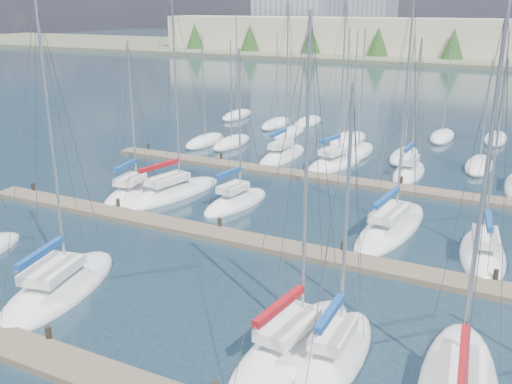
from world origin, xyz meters
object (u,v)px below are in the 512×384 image
at_px(sailboat_h, 133,193).
at_px(sailboat_n, 283,156).
at_px(sailboat_k, 391,228).
at_px(sailboat_e, 335,354).
at_px(sailboat_o, 335,163).
at_px(sailboat_d, 293,345).
at_px(sailboat_i, 173,193).
at_px(sailboat_p, 409,172).
at_px(sailboat_l, 483,254).
at_px(sailboat_c, 59,288).
at_px(sailboat_j, 236,202).

bearing_deg(sailboat_h, sailboat_n, 63.04).
xyz_separation_m(sailboat_k, sailboat_e, (1.39, -14.47, 0.00)).
height_order(sailboat_e, sailboat_n, sailboat_n).
relative_size(sailboat_o, sailboat_h, 1.24).
relative_size(sailboat_d, sailboat_i, 0.93).
bearing_deg(sailboat_p, sailboat_e, -84.03).
bearing_deg(sailboat_h, sailboat_o, 47.20).
height_order(sailboat_h, sailboat_e, sailboat_h).
distance_m(sailboat_h, sailboat_n, 15.88).
xyz_separation_m(sailboat_e, sailboat_l, (4.18, 12.83, -0.01)).
relative_size(sailboat_i, sailboat_n, 1.02).
relative_size(sailboat_c, sailboat_k, 0.95).
height_order(sailboat_h, sailboat_j, sailboat_h).
relative_size(sailboat_o, sailboat_e, 1.27).
xyz_separation_m(sailboat_h, sailboat_p, (16.91, 14.65, 0.01)).
bearing_deg(sailboat_o, sailboat_n, -170.96).
xyz_separation_m(sailboat_h, sailboat_l, (24.20, 0.22, -0.00)).
height_order(sailboat_h, sailboat_n, sailboat_n).
relative_size(sailboat_o, sailboat_j, 1.29).
bearing_deg(sailboat_n, sailboat_d, -64.27).
height_order(sailboat_h, sailboat_p, sailboat_h).
bearing_deg(sailboat_o, sailboat_i, -109.00).
distance_m(sailboat_i, sailboat_p, 19.56).
xyz_separation_m(sailboat_c, sailboat_l, (18.17, 13.58, 0.00)).
bearing_deg(sailboat_k, sailboat_o, 127.55).
relative_size(sailboat_h, sailboat_p, 1.01).
distance_m(sailboat_i, sailboat_n, 13.85).
xyz_separation_m(sailboat_d, sailboat_j, (-10.57, 14.43, 0.00)).
distance_m(sailboat_o, sailboat_i, 15.50).
bearing_deg(sailboat_l, sailboat_n, 133.42).
xyz_separation_m(sailboat_p, sailboat_j, (-9.21, -12.98, -0.00)).
height_order(sailboat_o, sailboat_k, sailboat_k).
distance_m(sailboat_d, sailboat_p, 27.45).
bearing_deg(sailboat_h, sailboat_c, -73.15).
xyz_separation_m(sailboat_d, sailboat_l, (5.93, 12.98, -0.01)).
bearing_deg(sailboat_e, sailboat_i, 140.20).
height_order(sailboat_o, sailboat_h, sailboat_o).
bearing_deg(sailboat_l, sailboat_o, 124.86).
bearing_deg(sailboat_d, sailboat_o, 112.87).
bearing_deg(sailboat_p, sailboat_l, -63.75).
distance_m(sailboat_c, sailboat_k, 19.77).
bearing_deg(sailboat_d, sailboat_h, 152.07).
xyz_separation_m(sailboat_c, sailboat_p, (10.89, 28.02, 0.01)).
height_order(sailboat_k, sailboat_i, sailboat_k).
distance_m(sailboat_k, sailboat_e, 14.54).
bearing_deg(sailboat_j, sailboat_n, 108.32).
xyz_separation_m(sailboat_k, sailboat_d, (-0.37, -14.63, -0.00)).
height_order(sailboat_d, sailboat_i, sailboat_i).
bearing_deg(sailboat_d, sailboat_j, 133.22).
height_order(sailboat_c, sailboat_k, sailboat_k).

